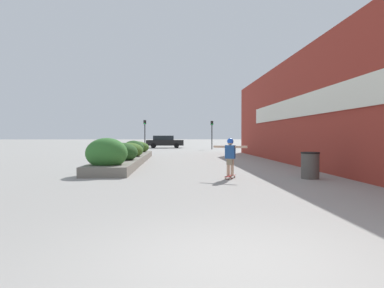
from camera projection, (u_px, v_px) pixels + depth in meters
name	position (u px, v px, depth m)	size (l,w,h in m)	color
ground_plane	(233.00, 268.00, 3.83)	(300.00, 300.00, 0.00)	gray
building_wall_right	(315.00, 107.00, 15.26)	(0.67, 30.40, 5.58)	maroon
planter_box	(127.00, 154.00, 18.38)	(1.81, 13.50, 1.40)	slate
skateboard	(230.00, 176.00, 11.86)	(0.51, 0.76, 0.10)	maroon
skateboarder	(230.00, 153.00, 11.84)	(1.11, 0.63, 1.30)	tan
trash_bin	(310.00, 165.00, 11.79)	(0.64, 0.64, 0.92)	#514C47
car_leftmost	(165.00, 142.00, 42.60)	(4.59, 1.89, 1.53)	black
car_center_left	(270.00, 142.00, 43.38)	(4.26, 1.95, 1.46)	black
traffic_light_left	(145.00, 129.00, 37.68)	(0.28, 0.30, 3.24)	black
traffic_light_right	(212.00, 130.00, 38.15)	(0.28, 0.30, 3.17)	black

